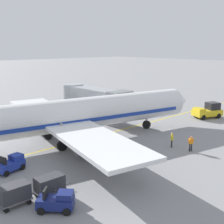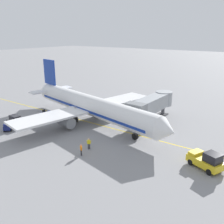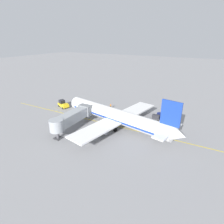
% 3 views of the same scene
% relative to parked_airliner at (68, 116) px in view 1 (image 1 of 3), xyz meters
% --- Properties ---
extents(ground_plane, '(400.00, 400.00, 0.00)m').
position_rel_parked_airliner_xyz_m(ground_plane, '(0.45, -0.07, -3.19)').
color(ground_plane, gray).
extents(gate_lead_in_line, '(0.24, 80.00, 0.01)m').
position_rel_parked_airliner_xyz_m(gate_lead_in_line, '(0.45, -0.07, -3.18)').
color(gate_lead_in_line, gold).
rests_on(gate_lead_in_line, ground).
extents(parked_airliner, '(30.43, 37.12, 10.63)m').
position_rel_parked_airliner_xyz_m(parked_airliner, '(0.00, 0.00, 0.00)').
color(parked_airliner, white).
rests_on(parked_airliner, ground).
extents(jet_bridge, '(13.88, 3.50, 4.98)m').
position_rel_parked_airliner_xyz_m(jet_bridge, '(-6.86, 9.30, 0.27)').
color(jet_bridge, '#93999E').
rests_on(jet_bridge, ground).
extents(pushback_tractor, '(3.69, 4.90, 2.40)m').
position_rel_parked_airliner_xyz_m(pushback_tractor, '(4.73, 23.07, -2.09)').
color(pushback_tractor, gold).
rests_on(pushback_tractor, ground).
extents(baggage_tug_lead, '(2.63, 2.61, 1.62)m').
position_rel_parked_airliner_xyz_m(baggage_tug_lead, '(11.77, -8.96, -2.47)').
color(baggage_tug_lead, navy).
rests_on(baggage_tug_lead, ground).
extents(baggage_tug_trailing, '(1.79, 2.71, 1.62)m').
position_rel_parked_airliner_xyz_m(baggage_tug_trailing, '(3.39, -8.51, -2.47)').
color(baggage_tug_trailing, '#1E339E').
rests_on(baggage_tug_trailing, ground).
extents(baggage_cart_front, '(1.35, 2.91, 1.58)m').
position_rel_parked_airliner_xyz_m(baggage_cart_front, '(9.60, -8.22, -2.24)').
color(baggage_cart_front, '#4C4C51').
rests_on(baggage_cart_front, ground).
extents(baggage_cart_second_in_train, '(1.35, 2.91, 1.58)m').
position_rel_parked_airliner_xyz_m(baggage_cart_second_in_train, '(9.14, -10.81, -2.24)').
color(baggage_cart_second_in_train, '#4C4C51').
rests_on(baggage_cart_second_in_train, ground).
extents(ground_crew_wing_walker, '(0.52, 0.62, 1.69)m').
position_rel_parked_airliner_xyz_m(ground_crew_wing_walker, '(9.24, 7.51, -2.23)').
color(ground_crew_wing_walker, '#232328').
rests_on(ground_crew_wing_walker, ground).
extents(ground_crew_loader, '(0.48, 0.65, 1.69)m').
position_rel_parked_airliner_xyz_m(ground_crew_loader, '(11.39, 7.96, -2.23)').
color(ground_crew_loader, '#232328').
rests_on(ground_crew_loader, ground).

